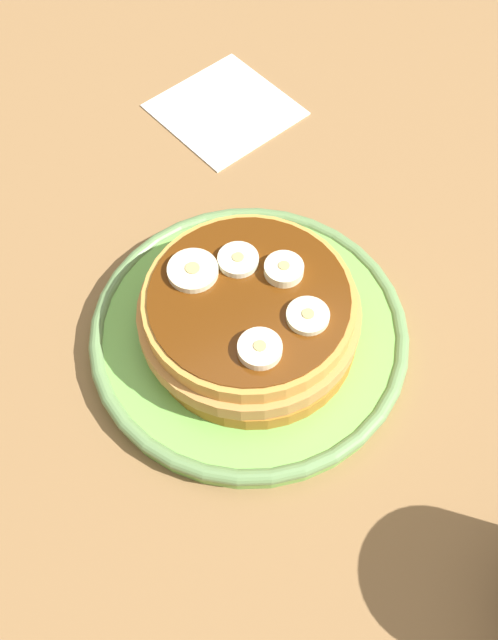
# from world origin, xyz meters

# --- Properties ---
(ground_plane) EXTENTS (1.40, 1.40, 0.03)m
(ground_plane) POSITION_xyz_m (0.00, 0.00, -0.01)
(ground_plane) COLOR olive
(plate) EXTENTS (0.23, 0.23, 0.02)m
(plate) POSITION_xyz_m (0.00, 0.00, 0.01)
(plate) COLOR #72B74C
(plate) RESTS_ON ground_plane
(pancake_stack) EXTENTS (0.16, 0.15, 0.04)m
(pancake_stack) POSITION_xyz_m (0.00, 0.00, 0.04)
(pancake_stack) COLOR #AC6D22
(pancake_stack) RESTS_ON plate
(banana_slice_0) EXTENTS (0.03, 0.03, 0.01)m
(banana_slice_0) POSITION_xyz_m (-0.04, -0.02, 0.06)
(banana_slice_0) COLOR beige
(banana_slice_0) RESTS_ON pancake_stack
(banana_slice_1) EXTENTS (0.03, 0.03, 0.01)m
(banana_slice_1) POSITION_xyz_m (0.03, 0.02, 0.06)
(banana_slice_1) COLOR #F1EDBB
(banana_slice_1) RESTS_ON pancake_stack
(banana_slice_2) EXTENTS (0.03, 0.03, 0.01)m
(banana_slice_2) POSITION_xyz_m (-0.03, 0.01, 0.06)
(banana_slice_2) COLOR #EBEAC6
(banana_slice_2) RESTS_ON pancake_stack
(banana_slice_3) EXTENTS (0.03, 0.03, 0.01)m
(banana_slice_3) POSITION_xyz_m (-0.01, 0.03, 0.06)
(banana_slice_3) COLOR #FAF4C2
(banana_slice_3) RESTS_ON pancake_stack
(banana_slice_4) EXTENTS (0.03, 0.03, 0.01)m
(banana_slice_4) POSITION_xyz_m (0.04, -0.02, 0.06)
(banana_slice_4) COLOR #FAE8BB
(banana_slice_4) RESTS_ON pancake_stack
(napkin) EXTENTS (0.13, 0.13, 0.00)m
(napkin) POSITION_xyz_m (-0.22, 0.10, 0.00)
(napkin) COLOR white
(napkin) RESTS_ON ground_plane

